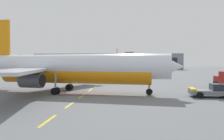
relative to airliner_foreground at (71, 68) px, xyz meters
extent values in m
plane|color=slate|center=(24.52, 15.08, -3.95)|extent=(400.00, 400.00, 0.00)
cube|color=yellow|center=(2.52, -16.87, -3.95)|extent=(0.24, 4.00, 0.01)
cube|color=yellow|center=(2.52, -9.96, -3.95)|extent=(0.24, 4.00, 0.01)
cube|color=yellow|center=(2.52, -3.42, -3.95)|extent=(0.24, 4.00, 0.01)
cube|color=yellow|center=(2.52, 3.63, -3.95)|extent=(0.24, 4.00, 0.01)
cube|color=yellow|center=(2.52, 9.54, -3.95)|extent=(0.24, 4.00, 0.01)
cube|color=yellow|center=(2.52, 16.39, -3.95)|extent=(0.24, 4.00, 0.01)
cube|color=yellow|center=(2.52, 23.59, -3.95)|extent=(0.24, 4.00, 0.01)
cube|color=yellow|center=(2.52, 30.06, -3.95)|extent=(0.24, 4.00, 0.01)
cube|color=yellow|center=(2.52, 36.86, -3.95)|extent=(0.24, 4.00, 0.01)
cube|color=yellow|center=(2.52, 43.38, -3.95)|extent=(0.24, 4.00, 0.01)
cube|color=yellow|center=(2.52, 49.27, -3.95)|extent=(0.24, 4.00, 0.01)
cube|color=yellow|center=(2.52, 54.95, -3.95)|extent=(0.24, 4.00, 0.01)
cube|color=yellow|center=(2.52, 61.18, -3.95)|extent=(0.24, 4.00, 0.01)
cube|color=#B21414|center=(2.52, -2.92, -3.95)|extent=(8.00, 0.40, 0.01)
cylinder|color=silver|center=(0.58, -0.08, 0.35)|extent=(30.34, 7.98, 3.80)
cylinder|color=orange|center=(0.58, -0.08, -0.69)|extent=(24.75, 6.89, 3.50)
cone|color=silver|center=(15.48, -2.19, 0.35)|extent=(3.99, 4.18, 3.72)
cube|color=#192333|center=(14.44, -2.04, 1.02)|extent=(1.98, 3.05, 0.60)
cube|color=silver|center=(-13.53, 5.14, 1.11)|extent=(4.06, 6.78, 0.24)
cube|color=#B7BCC6|center=(-2.17, 8.89, -0.12)|extent=(12.07, 17.31, 0.36)
cube|color=#B7BCC6|center=(-4.55, -7.94, -0.12)|extent=(8.02, 17.61, 0.36)
cylinder|color=#4C4F54|center=(-2.74, 5.94, -1.57)|extent=(3.46, 2.53, 2.10)
cylinder|color=black|center=(-1.15, 5.72, -1.57)|extent=(0.37, 1.78, 1.79)
cylinder|color=#4C4F54|center=(-4.28, -4.95, -1.57)|extent=(3.46, 2.53, 2.10)
cylinder|color=black|center=(-2.69, -5.17, -1.57)|extent=(0.37, 1.78, 1.79)
cylinder|color=gray|center=(12.36, -1.75, -2.12)|extent=(0.28, 0.28, 2.67)
cylinder|color=black|center=(12.36, -1.75, -3.45)|extent=(1.02, 0.42, 0.99)
cylinder|color=gray|center=(-1.04, 2.77, -2.09)|extent=(0.28, 0.28, 2.61)
cylinder|color=black|center=(-0.99, 3.12, -3.40)|extent=(1.14, 0.50, 1.10)
cylinder|color=black|center=(-1.09, 2.43, -3.40)|extent=(1.14, 0.50, 1.10)
cylinder|color=gray|center=(-1.77, -2.38, -2.09)|extent=(0.28, 0.28, 2.61)
cylinder|color=black|center=(-1.72, -2.03, -3.40)|extent=(1.14, 0.50, 1.10)
cylinder|color=black|center=(-1.81, -2.72, -3.40)|extent=(1.14, 0.50, 1.10)
cube|color=slate|center=(20.98, -2.97, -3.25)|extent=(6.20, 3.26, 0.60)
cube|color=#192333|center=(22.05, -3.05, -2.50)|extent=(2.56, 2.31, 0.90)
cube|color=yellow|center=(18.34, -2.76, -2.83)|extent=(0.90, 2.57, 0.24)
sphere|color=orange|center=(22.05, -3.05, -1.95)|extent=(0.16, 0.16, 0.16)
cylinder|color=black|center=(18.95, -4.21, -3.50)|extent=(0.93, 0.47, 0.90)
cylinder|color=black|center=(19.17, -1.42, -3.50)|extent=(0.93, 0.47, 0.90)
cylinder|color=black|center=(23.00, -1.72, -3.50)|extent=(0.93, 0.47, 0.90)
cylinder|color=silver|center=(3.90, 69.26, -0.26)|extent=(4.21, 25.91, 3.26)
cylinder|color=orange|center=(3.90, 69.26, -1.16)|extent=(3.77, 21.10, 3.00)
cone|color=silver|center=(3.43, 82.16, -0.26)|extent=(3.30, 3.12, 3.19)
cone|color=silver|center=(4.40, 55.77, 0.14)|extent=(2.90, 3.70, 2.77)
cube|color=#192333|center=(3.46, 81.26, 0.31)|extent=(2.49, 1.46, 0.51)
cube|color=orange|center=(4.34, 57.27, 3.94)|extent=(0.45, 3.78, 5.14)
cube|color=silver|center=(1.62, 56.56, 0.39)|extent=(5.58, 2.94, 0.21)
cube|color=silver|center=(7.11, 56.77, 0.39)|extent=(5.58, 2.94, 0.21)
cube|color=#B7BCC6|center=(-3.26, 65.59, -0.67)|extent=(15.14, 8.24, 0.31)
cube|color=#B7BCC6|center=(11.31, 66.12, -0.67)|extent=(15.07, 9.15, 0.31)
cylinder|color=#4C4F54|center=(-0.68, 65.55, -1.91)|extent=(1.90, 2.81, 1.80)
cylinder|color=black|center=(-0.73, 66.92, -1.91)|extent=(1.53, 0.16, 1.53)
cylinder|color=#4C4F54|center=(8.74, 65.90, -1.91)|extent=(1.90, 2.81, 1.80)
cylinder|color=black|center=(8.69, 67.27, -1.91)|extent=(1.53, 0.16, 1.53)
cylinder|color=gray|center=(3.52, 79.46, -2.38)|extent=(0.24, 0.24, 2.28)
cylinder|color=black|center=(3.52, 79.46, -3.53)|extent=(0.27, 0.86, 0.85)
cylinder|color=gray|center=(1.74, 67.46, -2.36)|extent=(0.24, 0.24, 2.24)
cylinder|color=black|center=(1.44, 67.45, -3.48)|extent=(0.33, 0.95, 0.94)
cylinder|color=black|center=(2.04, 67.48, -3.48)|extent=(0.33, 0.95, 0.94)
cylinder|color=gray|center=(6.19, 67.63, -2.36)|extent=(0.24, 0.24, 2.24)
cylinder|color=black|center=(5.89, 67.62, -3.48)|extent=(0.33, 0.95, 0.94)
cylinder|color=black|center=(6.49, 67.64, -3.48)|extent=(0.33, 0.95, 0.94)
cylinder|color=silver|center=(-53.98, 79.23, -0.58)|extent=(4.57, 23.74, 2.98)
cylinder|color=orange|center=(-53.98, 79.23, -1.40)|extent=(4.03, 19.35, 2.74)
cone|color=silver|center=(-53.18, 67.46, -0.58)|extent=(3.10, 2.93, 2.92)
cone|color=silver|center=(-54.82, 91.55, -0.21)|extent=(2.75, 3.46, 2.53)
cube|color=#192333|center=(-53.24, 68.28, -0.06)|extent=(2.31, 1.40, 0.47)
cube|color=orange|center=(-54.72, 90.18, 3.26)|extent=(0.51, 3.46, 4.70)
cube|color=silver|center=(-52.26, 90.90, 0.02)|extent=(5.18, 2.84, 0.19)
cube|color=silver|center=(-57.26, 90.56, 0.02)|extent=(5.18, 2.84, 0.19)
cube|color=#B7BCC6|center=(-47.54, 82.79, -0.95)|extent=(13.85, 7.17, 0.28)
cube|color=#B7BCC6|center=(-60.84, 81.89, -0.95)|extent=(13.73, 8.70, 0.28)
cylinder|color=#4C4F54|center=(-49.90, 82.75, -2.09)|extent=(1.81, 2.61, 1.65)
cylinder|color=black|center=(-49.81, 81.50, -2.09)|extent=(1.40, 0.19, 1.40)
cylinder|color=#4C4F54|center=(-58.50, 82.17, -2.09)|extent=(1.81, 2.61, 1.65)
cylinder|color=black|center=(-58.42, 80.92, -2.09)|extent=(1.40, 0.19, 1.40)
cylinder|color=gray|center=(-53.35, 69.93, -2.52)|extent=(0.22, 0.22, 2.09)
cylinder|color=black|center=(-53.35, 69.93, -3.56)|extent=(0.27, 0.79, 0.78)
cylinder|color=gray|center=(-52.05, 80.93, -2.50)|extent=(0.22, 0.22, 2.05)
cylinder|color=black|center=(-51.78, 80.95, -3.52)|extent=(0.33, 0.88, 0.86)
cylinder|color=black|center=(-52.33, 80.92, -3.52)|extent=(0.33, 0.88, 0.86)
cylinder|color=gray|center=(-56.12, 80.66, -2.50)|extent=(0.22, 0.22, 2.05)
cylinder|color=black|center=(-55.85, 80.68, -3.52)|extent=(0.33, 0.88, 0.86)
cylinder|color=black|center=(-56.40, 80.64, -3.52)|extent=(0.33, 0.88, 0.86)
cube|color=maroon|center=(27.85, 10.57, -2.36)|extent=(2.58, 2.65, 1.10)
cube|color=#192333|center=(27.70, 11.71, -2.26)|extent=(1.91, 0.30, 0.64)
cylinder|color=black|center=(26.66, 10.35, -3.47)|extent=(0.40, 0.99, 0.96)
cube|color=gray|center=(-5.38, 124.16, 1.37)|extent=(99.84, 27.58, 10.65)
cube|color=#192333|center=(-5.38, 110.31, 1.91)|extent=(91.86, 0.12, 3.83)
cube|color=gray|center=(9.60, 124.16, 7.50)|extent=(6.00, 5.00, 1.60)
camera|label=1|loc=(9.33, -34.76, 0.99)|focal=35.26mm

